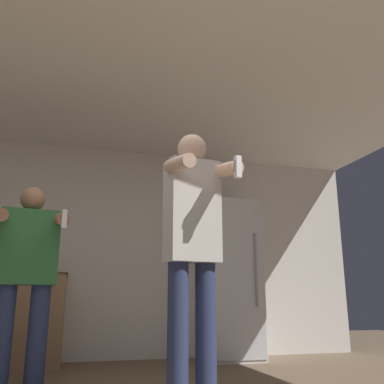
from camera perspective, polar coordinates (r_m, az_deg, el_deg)
wall_back at (r=5.36m, az=-13.55°, el=-7.42°), size 7.00×0.06×2.55m
ceiling_slab at (r=4.19m, az=-11.54°, el=13.10°), size 7.00×3.65×0.05m
refrigerator at (r=5.29m, az=4.82°, el=-11.42°), size 0.68×0.69×1.86m
person_woman_foreground at (r=2.78m, az=0.10°, el=-6.88°), size 0.46×0.50×1.78m
person_man_side at (r=3.64m, az=-21.22°, el=-9.76°), size 0.58×0.53×1.57m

